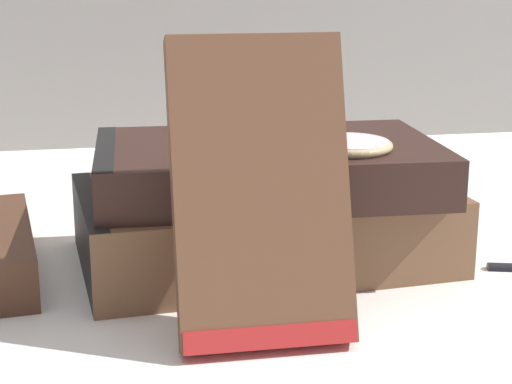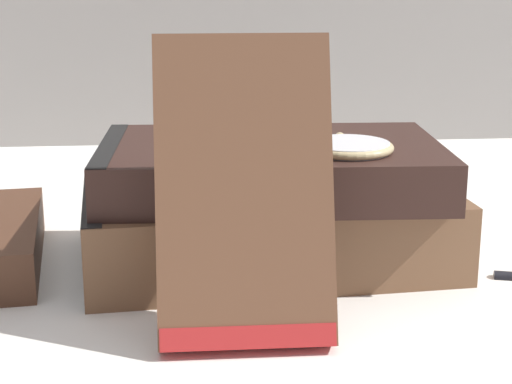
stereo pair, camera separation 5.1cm
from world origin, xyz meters
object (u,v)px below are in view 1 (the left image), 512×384
object	(u,v)px
book_leaning_front	(261,201)
book_flat_top	(259,167)
pocket_watch	(347,145)
book_flat_bottom	(255,225)
reading_glasses	(190,205)

from	to	relation	value
book_leaning_front	book_flat_top	bearing A→B (deg)	79.92
book_flat_top	pocket_watch	world-z (taller)	pocket_watch
book_flat_bottom	reading_glasses	world-z (taller)	book_flat_bottom
book_flat_bottom	book_leaning_front	xyz separation A→B (m)	(-0.02, -0.11, 0.05)
book_leaning_front	book_flat_bottom	bearing A→B (deg)	81.34
book_flat_bottom	book_leaning_front	distance (m)	0.13
book_leaning_front	reading_glasses	size ratio (longest dim) A/B	1.60
book_flat_bottom	pocket_watch	xyz separation A→B (m)	(0.05, -0.04, 0.06)
book_flat_top	book_leaning_front	size ratio (longest dim) A/B	1.39
book_leaning_front	pocket_watch	size ratio (longest dim) A/B	2.70
pocket_watch	reading_glasses	bearing A→B (deg)	115.32
book_flat_bottom	pocket_watch	bearing A→B (deg)	-39.32
book_flat_bottom	book_leaning_front	bearing A→B (deg)	-103.90
book_flat_top	reading_glasses	world-z (taller)	book_flat_top
book_flat_bottom	book_flat_top	distance (m)	0.04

